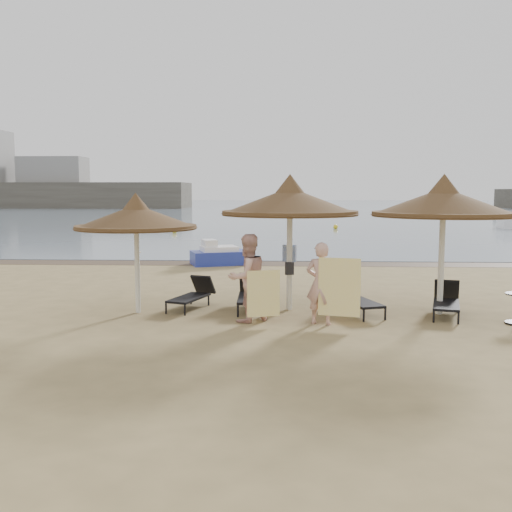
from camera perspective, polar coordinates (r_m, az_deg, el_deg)
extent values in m
plane|color=#9C8451|center=(12.41, 1.46, -6.28)|extent=(160.00, 160.00, 0.00)
cube|color=slate|center=(92.14, 2.57, 4.86)|extent=(200.00, 140.00, 0.03)
cube|color=brown|center=(21.68, 2.01, -0.74)|extent=(200.00, 1.60, 0.01)
cube|color=#5B564B|center=(100.83, -24.07, 5.57)|extent=(60.00, 10.00, 4.00)
cube|color=gray|center=(96.20, -19.57, 6.93)|extent=(10.00, 5.00, 8.00)
cylinder|color=silver|center=(13.12, -11.78, -1.32)|extent=(0.11, 0.11, 1.98)
cone|color=brown|center=(13.01, -11.91, 3.92)|extent=(2.74, 2.74, 0.52)
cone|color=brown|center=(13.00, -11.94, 5.30)|extent=(0.66, 0.66, 0.43)
cylinder|color=brown|center=(13.03, -11.88, 2.84)|extent=(2.68, 2.68, 0.09)
cylinder|color=silver|center=(13.20, 3.37, -0.47)|extent=(0.13, 0.13, 2.29)
cone|color=brown|center=(13.10, 3.41, 5.56)|extent=(3.16, 3.16, 0.60)
cone|color=brown|center=(13.10, 3.42, 7.13)|extent=(0.76, 0.76, 0.49)
cylinder|color=brown|center=(13.11, 3.40, 4.32)|extent=(3.10, 3.10, 0.11)
cylinder|color=silver|center=(13.34, 18.03, -0.72)|extent=(0.13, 0.13, 2.28)
cone|color=brown|center=(13.24, 18.24, 5.22)|extent=(3.15, 3.15, 0.60)
cone|color=brown|center=(13.24, 18.30, 6.77)|extent=(0.76, 0.76, 0.49)
cylinder|color=brown|center=(13.25, 18.20, 3.99)|extent=(3.09, 3.09, 0.11)
cylinder|color=black|center=(13.02, -8.99, -5.21)|extent=(0.04, 0.04, 0.24)
cylinder|color=black|center=(12.79, -7.13, -5.40)|extent=(0.04, 0.04, 0.24)
cylinder|color=black|center=(14.05, -6.52, -4.31)|extent=(0.04, 0.04, 0.24)
cylinder|color=black|center=(13.83, -4.77, -4.46)|extent=(0.04, 0.04, 0.24)
cube|color=black|center=(13.43, -6.73, -4.19)|extent=(0.91, 1.38, 0.05)
cube|color=black|center=(14.05, -5.30, -2.85)|extent=(0.62, 0.51, 0.48)
cylinder|color=black|center=(12.54, -1.82, -5.54)|extent=(0.05, 0.05, 0.26)
cylinder|color=black|center=(12.53, 0.59, -5.55)|extent=(0.05, 0.05, 0.26)
cylinder|color=black|center=(13.83, -1.56, -4.40)|extent=(0.05, 0.05, 0.26)
cylinder|color=black|center=(13.81, 0.62, -4.40)|extent=(0.05, 0.05, 0.26)
cube|color=black|center=(13.19, -0.53, -4.22)|extent=(0.62, 1.42, 0.06)
cube|color=black|center=(13.96, -0.45, -2.68)|extent=(0.59, 0.41, 0.53)
cylinder|color=black|center=(12.31, 10.72, -5.90)|extent=(0.05, 0.05, 0.25)
cylinder|color=black|center=(12.55, 12.80, -5.71)|extent=(0.05, 0.05, 0.25)
cylinder|color=black|center=(13.43, 8.24, -4.81)|extent=(0.05, 0.05, 0.25)
cylinder|color=black|center=(13.65, 10.18, -4.66)|extent=(0.05, 0.05, 0.25)
cube|color=black|center=(12.99, 10.36, -4.54)|extent=(0.98, 1.47, 0.05)
cube|color=black|center=(13.65, 8.87, -3.04)|extent=(0.66, 0.55, 0.52)
cylinder|color=black|center=(12.59, 17.34, -5.83)|extent=(0.04, 0.04, 0.25)
cylinder|color=black|center=(12.59, 19.59, -5.91)|extent=(0.04, 0.04, 0.25)
cylinder|color=black|center=(13.79, 17.45, -4.76)|extent=(0.04, 0.04, 0.25)
cylinder|color=black|center=(13.79, 19.50, -4.84)|extent=(0.04, 0.04, 0.25)
cube|color=black|center=(13.20, 18.49, -4.64)|extent=(0.88, 1.41, 0.05)
cube|color=black|center=(13.92, 18.53, -3.19)|extent=(0.62, 0.50, 0.50)
imported|color=#D8A190|center=(11.96, -0.86, -1.51)|extent=(1.18, 1.11, 2.16)
imported|color=#D8A190|center=(11.80, 6.53, -2.08)|extent=(1.04, 0.81, 1.99)
cube|color=yellow|center=(11.67, 0.75, -3.78)|extent=(0.67, 0.20, 0.96)
cube|color=yellow|center=(11.61, 8.32, -3.11)|extent=(0.83, 0.22, 1.19)
cube|color=silver|center=(13.36, 3.36, 0.28)|extent=(0.33, 0.21, 0.40)
cube|color=black|center=(13.06, 3.37, -1.25)|extent=(0.21, 0.08, 0.29)
cube|color=#24339D|center=(21.39, -3.71, -0.17)|extent=(2.31, 1.80, 0.51)
cube|color=white|center=(21.36, -3.71, 0.67)|extent=(1.55, 1.38, 0.23)
cube|color=white|center=(21.26, -4.69, 1.21)|extent=(0.71, 0.94, 0.32)
sphere|color=yellow|center=(37.27, -8.16, 2.51)|extent=(0.33, 0.33, 0.33)
sphere|color=yellow|center=(41.32, 7.96, 2.91)|extent=(0.34, 0.34, 0.34)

